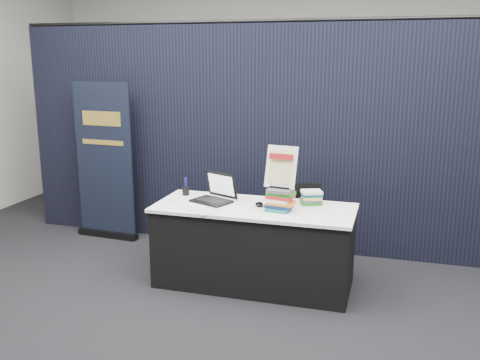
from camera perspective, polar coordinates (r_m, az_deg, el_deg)
name	(u,v)px	position (r m, az deg, el deg)	size (l,w,h in m)	color
floor	(237,310)	(4.60, -0.37, -13.68)	(8.00, 8.00, 0.00)	black
wall_back	(316,78)	(8.02, 8.08, 10.70)	(8.00, 0.02, 3.50)	#B3B1A9
drape_partition	(280,140)	(5.72, 4.28, 4.31)	(6.00, 0.08, 2.40)	black
display_table	(254,246)	(4.93, 1.49, -7.00)	(1.80, 0.75, 0.75)	black
laptop	(213,195)	(4.97, -2.92, -1.58)	(0.41, 0.40, 0.26)	black
mouse	(259,204)	(4.82, 2.07, -2.60)	(0.07, 0.12, 0.04)	black
brochure_left	(186,201)	(5.01, -5.76, -2.26)	(0.28, 0.20, 0.00)	silver
brochure_mid	(203,209)	(4.73, -3.95, -3.12)	(0.32, 0.23, 0.00)	silver
brochure_right	(195,202)	(4.97, -4.83, -2.36)	(0.33, 0.23, 0.00)	white
pen_cup	(186,191)	(5.22, -5.81, -1.14)	(0.07, 0.07, 0.09)	black
book_stack_tall	(280,200)	(4.67, 4.27, -2.11)	(0.24, 0.20, 0.20)	#1B696A
book_stack_short	(312,198)	(4.90, 7.67, -1.87)	(0.22, 0.20, 0.13)	#1E741F
info_sign	(281,167)	(4.63, 4.41, 1.34)	(0.29, 0.16, 0.38)	black
pullup_banner	(105,170)	(6.30, -14.20, 1.01)	(0.77, 0.15, 1.79)	black
stacking_chair	(298,224)	(5.25, 6.26, -4.69)	(0.48, 0.50, 0.85)	black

